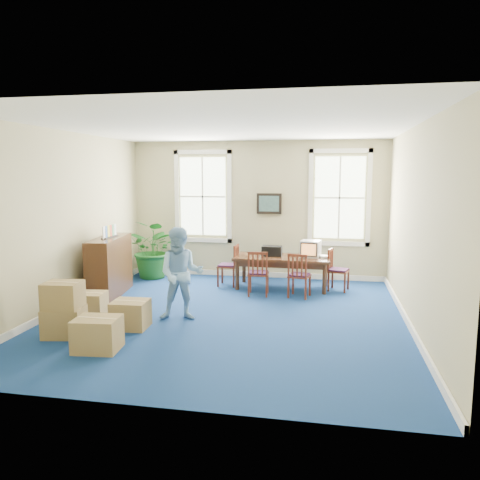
% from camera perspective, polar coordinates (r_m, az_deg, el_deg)
% --- Properties ---
extents(floor, '(6.50, 6.50, 0.00)m').
position_cam_1_polar(floor, '(8.17, -1.49, -9.28)').
color(floor, navy).
rests_on(floor, ground).
extents(ceiling, '(6.50, 6.50, 0.00)m').
position_cam_1_polar(ceiling, '(7.84, -1.58, 13.66)').
color(ceiling, white).
rests_on(ceiling, ground).
extents(wall_back, '(6.50, 0.00, 6.50)m').
position_cam_1_polar(wall_back, '(11.03, 2.05, 3.70)').
color(wall_back, tan).
rests_on(wall_back, ground).
extents(wall_front, '(6.50, 0.00, 6.50)m').
position_cam_1_polar(wall_front, '(4.75, -9.86, -2.16)').
color(wall_front, tan).
rests_on(wall_front, ground).
extents(wall_left, '(0.00, 6.50, 6.50)m').
position_cam_1_polar(wall_left, '(8.97, -20.63, 2.20)').
color(wall_left, tan).
rests_on(wall_left, ground).
extents(wall_right, '(0.00, 6.50, 6.50)m').
position_cam_1_polar(wall_right, '(7.78, 20.60, 1.39)').
color(wall_right, tan).
rests_on(wall_right, ground).
extents(baseboard_back, '(6.00, 0.04, 0.12)m').
position_cam_1_polar(baseboard_back, '(11.22, 1.98, -4.17)').
color(baseboard_back, white).
rests_on(baseboard_back, ground).
extents(baseboard_left, '(0.04, 6.50, 0.12)m').
position_cam_1_polar(baseboard_left, '(9.22, -20.00, -7.36)').
color(baseboard_left, white).
rests_on(baseboard_left, ground).
extents(baseboard_right, '(0.04, 6.50, 0.12)m').
position_cam_1_polar(baseboard_right, '(8.09, 19.85, -9.50)').
color(baseboard_right, white).
rests_on(baseboard_right, ground).
extents(window_left, '(1.40, 0.12, 2.20)m').
position_cam_1_polar(window_left, '(11.26, -4.55, 5.30)').
color(window_left, white).
rests_on(window_left, ground).
extents(window_right, '(1.40, 0.12, 2.20)m').
position_cam_1_polar(window_right, '(10.87, 12.03, 5.06)').
color(window_right, white).
rests_on(window_right, ground).
extents(wall_picture, '(0.58, 0.06, 0.48)m').
position_cam_1_polar(wall_picture, '(10.93, 3.57, 4.44)').
color(wall_picture, black).
rests_on(wall_picture, ground).
extents(conference_table, '(2.04, 0.96, 0.69)m').
position_cam_1_polar(conference_table, '(10.10, 5.15, -3.93)').
color(conference_table, '#432615').
rests_on(conference_table, ground).
extents(crt_tv, '(0.46, 0.49, 0.35)m').
position_cam_1_polar(crt_tv, '(10.01, 8.61, -1.07)').
color(crt_tv, '#B7B7BC').
rests_on(crt_tv, conference_table).
extents(game_console, '(0.20, 0.23, 0.05)m').
position_cam_1_polar(game_console, '(9.98, 10.15, -2.01)').
color(game_console, white).
rests_on(game_console, conference_table).
extents(equipment_bag, '(0.42, 0.28, 0.21)m').
position_cam_1_polar(equipment_bag, '(10.08, 3.91, -1.33)').
color(equipment_bag, black).
rests_on(equipment_bag, conference_table).
extents(chair_near_left, '(0.44, 0.44, 0.92)m').
position_cam_1_polar(chair_near_left, '(9.45, 2.26, -4.01)').
color(chair_near_left, maroon).
rests_on(chair_near_left, ground).
extents(chair_near_right, '(0.47, 0.47, 0.90)m').
position_cam_1_polar(chair_near_right, '(9.38, 7.26, -4.24)').
color(chair_near_right, maroon).
rests_on(chair_near_right, ground).
extents(chair_end_left, '(0.43, 0.43, 0.91)m').
position_cam_1_polar(chair_end_left, '(10.26, -1.49, -3.08)').
color(chair_end_left, maroon).
rests_on(chair_end_left, ground).
extents(chair_end_right, '(0.48, 0.48, 0.88)m').
position_cam_1_polar(chair_end_right, '(10.04, 11.95, -3.59)').
color(chair_end_right, maroon).
rests_on(chair_end_right, ground).
extents(man, '(0.87, 0.74, 1.56)m').
position_cam_1_polar(man, '(7.87, -7.19, -4.13)').
color(man, '#81B1DC').
rests_on(man, ground).
extents(credenza, '(0.67, 1.65, 1.26)m').
position_cam_1_polar(credenza, '(9.75, -15.59, -2.90)').
color(credenza, '#432615').
rests_on(credenza, ground).
extents(brochure_rack, '(0.34, 0.59, 0.26)m').
position_cam_1_polar(brochure_rack, '(9.63, -15.64, 1.55)').
color(brochure_rack, '#99999E').
rests_on(brochure_rack, credenza).
extents(potted_plant, '(1.50, 1.40, 1.37)m').
position_cam_1_polar(potted_plant, '(11.14, -10.40, -1.11)').
color(potted_plant, '#17531A').
rests_on(potted_plant, ground).
extents(cardboard_boxes, '(1.75, 1.75, 0.88)m').
position_cam_1_polar(cardboard_boxes, '(7.56, -18.84, -7.69)').
color(cardboard_boxes, '#9C7E4B').
rests_on(cardboard_boxes, ground).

